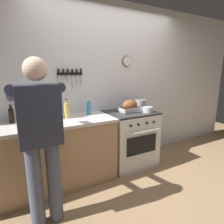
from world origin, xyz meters
The scene contains 14 objects.
ground_plane centered at (0.00, 0.00, 0.00)m, with size 8.00×8.00×0.00m, color #937251.
wall_back centered at (0.00, 1.35, 1.30)m, with size 6.00×0.13×2.60m.
counter_block centered at (-1.20, 0.99, 0.45)m, with size 2.03×0.65×0.90m.
stove centered at (0.22, 0.99, 0.45)m, with size 0.76×0.67×0.90m.
person_cook centered at (-1.22, 0.38, 0.95)m, with size 0.51×0.63×1.66m.
roasting_pan centered at (0.22, 1.01, 0.99)m, with size 0.35×0.26×0.19m.
stock_pot centered at (0.47, 1.11, 0.98)m, with size 0.20×0.20×0.16m.
saucepan centered at (0.43, 0.82, 0.94)m, with size 0.16×0.16×0.09m.
cutting_board centered at (-1.21, 0.96, 0.91)m, with size 0.36×0.24×0.02m, color tan.
bottle_cooking_oil centered at (-0.78, 1.06, 1.01)m, with size 0.07×0.07×0.27m.
bottle_vinegar centered at (-1.18, 1.21, 1.01)m, with size 0.07×0.07×0.26m.
bottle_soy_sauce centered at (-1.45, 1.17, 1.00)m, with size 0.06×0.06×0.23m.
bottle_olive_oil centered at (-1.05, 1.10, 1.02)m, with size 0.07×0.07×0.28m.
bottle_dish_soap centered at (-0.43, 1.14, 0.99)m, with size 0.06×0.06×0.23m.
Camera 1 is at (-1.44, -1.42, 1.54)m, focal length 30.06 mm.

